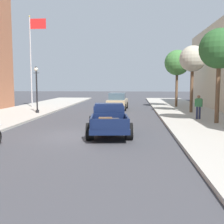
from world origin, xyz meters
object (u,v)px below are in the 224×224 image
street_lamp_far (37,86)px  street_tree_third (177,63)px  car_background_tan (118,102)px  street_tree_nearest (219,49)px  hotrod_truck_navy (109,119)px  flagpole (33,52)px  pedestrian_sidewalk_right (199,105)px  street_tree_second (193,59)px

street_lamp_far → street_tree_third: 14.44m
car_background_tan → street_tree_nearest: bearing=-54.8°
hotrod_truck_navy → street_lamp_far: bearing=129.6°
flagpole → street_lamp_far: bearing=-67.3°
street_tree_nearest → street_tree_third: 11.77m
flagpole → pedestrian_sidewalk_right: bearing=-29.5°
street_tree_third → street_tree_nearest: bearing=-86.5°
hotrod_truck_navy → pedestrian_sidewalk_right: (5.72, 5.17, 0.33)m
pedestrian_sidewalk_right → car_background_tan: bearing=128.0°
flagpole → street_tree_nearest: (15.39, -10.12, -1.11)m
car_background_tan → flagpole: size_ratio=0.48×
pedestrian_sidewalk_right → street_lamp_far: 12.87m
flagpole → car_background_tan: bearing=-3.8°
flagpole → street_tree_nearest: flagpole is taller
flagpole → street_tree_third: (14.67, 1.63, -1.11)m
car_background_tan → pedestrian_sidewalk_right: pedestrian_sidewalk_right is taller
flagpole → street_tree_nearest: size_ratio=1.59×
street_lamp_far → street_tree_second: 13.11m
hotrod_truck_navy → street_tree_second: street_tree_second is taller
hotrod_truck_navy → street_lamp_far: street_lamp_far is taller
car_background_tan → pedestrian_sidewalk_right: bearing=-52.0°
pedestrian_sidewalk_right → street_tree_second: size_ratio=0.30×
pedestrian_sidewalk_right → street_tree_third: bearing=90.1°
pedestrian_sidewalk_right → street_tree_second: bearing=84.8°
pedestrian_sidewalk_right → flagpole: 17.50m
hotrod_truck_navy → car_background_tan: size_ratio=1.16×
hotrod_truck_navy → flagpole: size_ratio=0.55×
street_tree_second → pedestrian_sidewalk_right: bearing=-95.2°
car_background_tan → street_lamp_far: bearing=-143.5°
pedestrian_sidewalk_right → street_tree_nearest: size_ratio=0.29×
hotrod_truck_navy → street_tree_third: bearing=69.3°
hotrod_truck_navy → street_tree_nearest: 8.23m
hotrod_truck_navy → street_tree_second: (6.11, 9.54, 3.81)m
hotrod_truck_navy → street_tree_second: 11.95m
hotrod_truck_navy → car_background_tan: car_background_tan is taller
street_tree_nearest → street_tree_third: bearing=93.5°
flagpole → hotrod_truck_navy: bearing=-56.4°
pedestrian_sidewalk_right → street_lamp_far: bearing=166.6°
car_background_tan → flagpole: bearing=176.2°
street_lamp_far → street_tree_nearest: street_tree_nearest is taller
pedestrian_sidewalk_right → street_tree_nearest: (0.71, -1.82, 3.57)m
car_background_tan → hotrod_truck_navy: bearing=-88.6°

